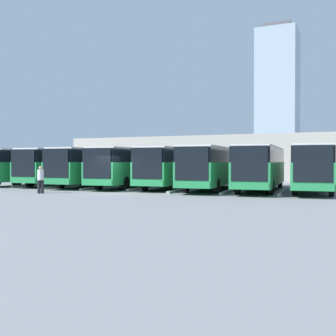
# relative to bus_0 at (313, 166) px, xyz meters

# --- Properties ---
(ground_plane) EXTENTS (600.00, 600.00, 0.00)m
(ground_plane) POSITION_rel_bus_0_xyz_m (12.34, 6.27, -1.78)
(ground_plane) COLOR gray
(bus_0) EXTENTS (3.46, 12.01, 3.18)m
(bus_0) POSITION_rel_bus_0_xyz_m (0.00, 0.00, 0.00)
(bus_0) COLOR #238447
(bus_0) RESTS_ON ground_plane
(curb_divider_0) EXTENTS (0.82, 6.53, 0.15)m
(curb_divider_0) POSITION_rel_bus_0_xyz_m (1.76, 1.75, -1.70)
(curb_divider_0) COLOR #9E9E99
(curb_divider_0) RESTS_ON ground_plane
(bus_1) EXTENTS (3.46, 12.01, 3.18)m
(bus_1) POSITION_rel_bus_0_xyz_m (3.53, 0.37, 0.00)
(bus_1) COLOR #238447
(bus_1) RESTS_ON ground_plane
(curb_divider_1) EXTENTS (0.82, 6.53, 0.15)m
(curb_divider_1) POSITION_rel_bus_0_xyz_m (5.29, 2.12, -1.70)
(curb_divider_1) COLOR #9E9E99
(curb_divider_1) RESTS_ON ground_plane
(bus_2) EXTENTS (3.46, 12.01, 3.18)m
(bus_2) POSITION_rel_bus_0_xyz_m (7.05, 0.63, 0.00)
(bus_2) COLOR #238447
(bus_2) RESTS_ON ground_plane
(curb_divider_2) EXTENTS (0.82, 6.53, 0.15)m
(curb_divider_2) POSITION_rel_bus_0_xyz_m (8.82, 2.38, -1.70)
(curb_divider_2) COLOR #9E9E99
(curb_divider_2) RESTS_ON ground_plane
(bus_3) EXTENTS (3.46, 12.01, 3.18)m
(bus_3) POSITION_rel_bus_0_xyz_m (10.58, -0.21, 0.00)
(bus_3) COLOR #238447
(bus_3) RESTS_ON ground_plane
(curb_divider_3) EXTENTS (0.82, 6.53, 0.15)m
(curb_divider_3) POSITION_rel_bus_0_xyz_m (12.34, 1.54, -1.70)
(curb_divider_3) COLOR #9E9E99
(curb_divider_3) RESTS_ON ground_plane
(bus_4) EXTENTS (3.46, 12.01, 3.18)m
(bus_4) POSITION_rel_bus_0_xyz_m (14.10, 0.47, 0.00)
(bus_4) COLOR #238447
(bus_4) RESTS_ON ground_plane
(curb_divider_4) EXTENTS (0.82, 6.53, 0.15)m
(curb_divider_4) POSITION_rel_bus_0_xyz_m (15.87, 2.22, -1.70)
(curb_divider_4) COLOR #9E9E99
(curb_divider_4) RESTS_ON ground_plane
(bus_5) EXTENTS (3.46, 12.01, 3.18)m
(bus_5) POSITION_rel_bus_0_xyz_m (17.63, 0.50, 0.00)
(bus_5) COLOR #238447
(bus_5) RESTS_ON ground_plane
(curb_divider_5) EXTENTS (0.82, 6.53, 0.15)m
(curb_divider_5) POSITION_rel_bus_0_xyz_m (19.39, 2.26, -1.70)
(curb_divider_5) COLOR #9E9E99
(curb_divider_5) RESTS_ON ground_plane
(bus_6) EXTENTS (3.46, 12.01, 3.18)m
(bus_6) POSITION_rel_bus_0_xyz_m (21.15, 0.02, 0.00)
(bus_6) COLOR #238447
(bus_6) RESTS_ON ground_plane
(curb_divider_6) EXTENTS (0.82, 6.53, 0.15)m
(curb_divider_6) POSITION_rel_bus_0_xyz_m (22.92, 1.77, -1.70)
(curb_divider_6) COLOR #9E9E99
(curb_divider_6) RESTS_ON ground_plane
(bus_7) EXTENTS (3.46, 12.01, 3.18)m
(bus_7) POSITION_rel_bus_0_xyz_m (24.68, 0.24, 0.00)
(bus_7) COLOR #238447
(bus_7) RESTS_ON ground_plane
(pedestrian) EXTENTS (0.57, 0.57, 1.83)m
(pedestrian) POSITION_rel_bus_0_xyz_m (16.37, 8.78, -0.80)
(pedestrian) COLOR black
(pedestrian) RESTS_ON ground_plane
(station_building) EXTENTS (38.98, 12.25, 5.16)m
(station_building) POSITION_rel_bus_0_xyz_m (12.34, -20.04, 0.84)
(station_building) COLOR #A8A399
(station_building) RESTS_ON ground_plane
(office_tower) EXTENTS (18.84, 18.84, 67.76)m
(office_tower) POSITION_rel_bus_0_xyz_m (32.83, -177.63, 31.50)
(office_tower) COLOR #93A8B7
(office_tower) RESTS_ON ground_plane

